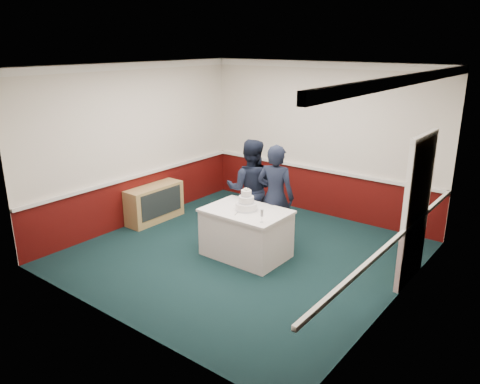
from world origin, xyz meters
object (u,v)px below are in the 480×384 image
Objects in this scene: wedding_cake at (246,203)px; person_man at (251,189)px; sideboard at (155,203)px; champagne_flute at (262,214)px; cake_knife at (237,213)px; person_woman at (275,197)px; cake_table at (246,233)px.

wedding_cake is 0.80m from person_man.
champagne_flute reaches higher than sideboard.
champagne_flute is at bearing -29.25° from wedding_cake.
person_man reaches higher than cake_knife.
sideboard is 0.68× the size of person_woman.
cake_knife is 0.82m from person_woman.
cake_table is 0.78m from champagne_flute.
cake_table is 3.63× the size of wedding_cake.
person_woman is (0.18, 0.80, 0.09)m from cake_knife.
wedding_cake is at bearing 92.15° from person_man.
person_man is at bearing 94.33° from cake_knife.
champagne_flute is at bearing -9.05° from sideboard.
cake_table is at bearing -90.00° from wedding_cake.
cake_table is 0.78m from person_woman.
cake_knife is at bearing -98.53° from wedding_cake.
sideboard is 5.45× the size of cake_knife.
person_woman reaches higher than wedding_cake.
champagne_flute reaches higher than cake_knife.
champagne_flute is 0.95m from person_woman.
cake_table reaches higher than sideboard.
champagne_flute is 1.33m from person_man.
person_woman is at bearing 75.69° from wedding_cake.
cake_table is at bearing 150.75° from champagne_flute.
cake_knife reaches higher than cake_table.
champagne_flute is at bearing -29.25° from cake_table.
person_man is at bearing 121.67° from cake_table.
wedding_cake reaches higher than cake_table.
champagne_flute is (0.50, -0.28, 0.03)m from wedding_cake.
wedding_cake is 0.21× the size of person_man.
person_woman is (-0.35, 0.88, -0.04)m from champagne_flute.
wedding_cake is (2.36, -0.18, 0.55)m from sideboard.
person_man is (-0.42, 0.68, 0.48)m from cake_table.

